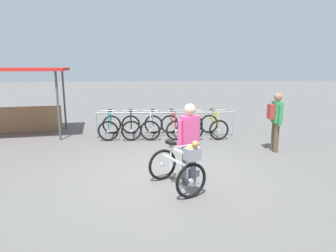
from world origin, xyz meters
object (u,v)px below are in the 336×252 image
object	(u,v)px
racked_bike_red	(173,126)
racked_bike_lime	(193,126)
featured_bicycle	(179,166)
market_stall	(22,94)
racked_bike_teal	(110,127)
racked_bike_yellow	(214,126)
racked_bike_white	(152,126)
person_with_featured_bike	(189,140)
racked_bike_black	(131,126)
pedestrian_with_backpack	(276,118)

from	to	relation	value
racked_bike_red	racked_bike_lime	size ratio (longest dim) A/B	0.97
featured_bicycle	market_stall	xyz separation A→B (m)	(-4.84, 5.21, 0.91)
racked_bike_teal	racked_bike_lime	world-z (taller)	same
racked_bike_teal	racked_bike_lime	bearing A→B (deg)	-2.35
featured_bicycle	racked_bike_yellow	bearing A→B (deg)	68.43
racked_bike_yellow	racked_bike_white	bearing A→B (deg)	177.65
featured_bicycle	person_with_featured_bike	world-z (taller)	person_with_featured_bike
racked_bike_black	racked_bike_yellow	world-z (taller)	same
racked_bike_red	featured_bicycle	xyz separation A→B (m)	(-0.30, -4.35, 0.12)
market_stall	racked_bike_white	bearing A→B (deg)	-10.55
racked_bike_black	racked_bike_white	xyz separation A→B (m)	(0.70, -0.03, 0.00)
featured_bicycle	pedestrian_with_backpack	world-z (taller)	pedestrian_with_backpack
racked_bike_teal	racked_bike_red	world-z (taller)	same
pedestrian_with_backpack	racked_bike_black	bearing A→B (deg)	153.81
racked_bike_red	market_stall	distance (m)	5.31
racked_bike_lime	racked_bike_teal	bearing A→B (deg)	177.65
racked_bike_red	market_stall	xyz separation A→B (m)	(-5.14, 0.86, 1.03)
racked_bike_red	racked_bike_white	bearing A→B (deg)	177.65
racked_bike_white	pedestrian_with_backpack	xyz separation A→B (m)	(3.36, -1.97, 0.57)
racked_bike_yellow	market_stall	size ratio (longest dim) A/B	0.34
racked_bike_lime	market_stall	bearing A→B (deg)	171.39
racked_bike_white	racked_bike_red	size ratio (longest dim) A/B	1.02
racked_bike_teal	racked_bike_red	distance (m)	2.10
racked_bike_red	racked_bike_yellow	world-z (taller)	same
pedestrian_with_backpack	market_stall	world-z (taller)	market_stall
racked_bike_red	pedestrian_with_backpack	distance (m)	3.35
racked_bike_teal	featured_bicycle	world-z (taller)	featured_bicycle
racked_bike_white	featured_bicycle	bearing A→B (deg)	-84.77
racked_bike_white	market_stall	size ratio (longest dim) A/B	0.35
featured_bicycle	person_with_featured_bike	size ratio (longest dim) A/B	0.77
racked_bike_lime	featured_bicycle	xyz separation A→B (m)	(-1.00, -4.32, 0.12)
racked_bike_black	racked_bike_yellow	bearing A→B (deg)	-2.35
person_with_featured_bike	pedestrian_with_backpack	distance (m)	3.44
racked_bike_lime	pedestrian_with_backpack	world-z (taller)	pedestrian_with_backpack
racked_bike_black	pedestrian_with_backpack	world-z (taller)	pedestrian_with_backpack
person_with_featured_bike	featured_bicycle	bearing A→B (deg)	-126.71
racked_bike_black	featured_bicycle	world-z (taller)	featured_bicycle
racked_bike_white	featured_bicycle	distance (m)	4.40
racked_bike_black	racked_bike_white	bearing A→B (deg)	-2.35
racked_bike_yellow	market_stall	xyz separation A→B (m)	(-6.54, 0.91, 1.03)
racked_bike_teal	racked_bike_red	xyz separation A→B (m)	(2.10, -0.09, -0.00)
racked_bike_yellow	market_stall	world-z (taller)	market_stall
racked_bike_teal	racked_bike_black	xyz separation A→B (m)	(0.70, -0.03, 0.00)
racked_bike_teal	racked_bike_lime	xyz separation A→B (m)	(2.80, -0.11, 0.00)
racked_bike_lime	racked_bike_yellow	world-z (taller)	same
racked_bike_white	market_stall	bearing A→B (deg)	169.45
racked_bike_teal	person_with_featured_bike	xyz separation A→B (m)	(2.03, -4.12, 0.54)
person_with_featured_bike	racked_bike_red	bearing A→B (deg)	89.08
racked_bike_teal	racked_bike_white	world-z (taller)	same
pedestrian_with_backpack	featured_bicycle	bearing A→B (deg)	-140.89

